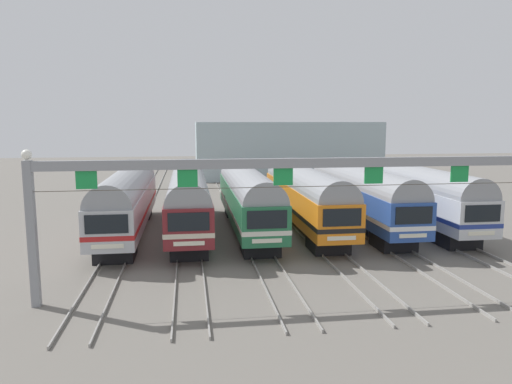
{
  "coord_description": "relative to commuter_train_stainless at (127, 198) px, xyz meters",
  "views": [
    {
      "loc": [
        -6.51,
        -35.11,
        8.15
      ],
      "look_at": [
        -1.31,
        1.62,
        2.7
      ],
      "focal_mm": 33.74,
      "sensor_mm": 36.0,
      "label": 1
    }
  ],
  "objects": [
    {
      "name": "commuter_train_maroon",
      "position": [
        4.37,
        0.0,
        0.0
      ],
      "size": [
        2.88,
        18.06,
        5.05
      ],
      "color": "maroon",
      "rests_on": "ground"
    },
    {
      "name": "maintenance_building",
      "position": [
        18.72,
        34.26,
        1.35
      ],
      "size": [
        26.33,
        10.0,
        8.08
      ],
      "primitive_type": "cube",
      "color": "#9EB2B7",
      "rests_on": "ground"
    },
    {
      "name": "commuter_train_blue",
      "position": [
        17.47,
        0.0,
        0.0
      ],
      "size": [
        2.88,
        18.06,
        5.05
      ],
      "color": "#284C9E",
      "rests_on": "ground"
    },
    {
      "name": "commuter_train_silver",
      "position": [
        21.84,
        -0.0,
        -0.0
      ],
      "size": [
        2.88,
        18.06,
        4.77
      ],
      "color": "silver",
      "rests_on": "ground"
    },
    {
      "name": "commuter_train_stainless",
      "position": [
        0.0,
        0.0,
        0.0
      ],
      "size": [
        2.88,
        18.06,
        5.05
      ],
      "color": "#B2B5BA",
      "rests_on": "ground"
    },
    {
      "name": "commuter_train_green",
      "position": [
        8.73,
        0.0,
        0.0
      ],
      "size": [
        2.88,
        18.06,
        5.05
      ],
      "color": "#236B42",
      "rests_on": "ground"
    },
    {
      "name": "commuter_train_orange",
      "position": [
        13.1,
        0.0,
        0.0
      ],
      "size": [
        2.88,
        18.06,
        5.05
      ],
      "color": "orange",
      "rests_on": "ground"
    },
    {
      "name": "track_bed",
      "position": [
        10.92,
        17.0,
        -2.61
      ],
      "size": [
        23.34,
        70.0,
        0.15
      ],
      "color": "gray",
      "rests_on": "ground"
    },
    {
      "name": "catenary_gantry",
      "position": [
        10.92,
        -13.5,
        2.69
      ],
      "size": [
        27.08,
        0.44,
        6.97
      ],
      "color": "gray",
      "rests_on": "ground"
    },
    {
      "name": "ground_plane",
      "position": [
        10.92,
        0.0,
        -2.69
      ],
      "size": [
        160.0,
        160.0,
        0.0
      ],
      "primitive_type": "plane",
      "color": "slate"
    }
  ]
}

